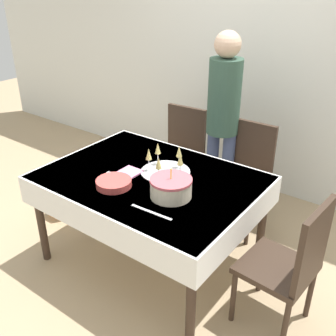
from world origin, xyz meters
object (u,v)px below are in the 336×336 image
at_px(person_standing, 223,111).
at_px(dining_chair_right_end, 291,263).
at_px(dining_chair_far_right, 245,173).
at_px(champagne_tray, 165,163).
at_px(plate_stack_main, 114,183).
at_px(birthday_cake, 171,187).
at_px(dining_chair_far_left, 180,153).
at_px(gift_bag, 58,205).

bearing_deg(person_standing, dining_chair_right_end, -42.70).
distance_m(dining_chair_far_right, person_standing, 0.57).
height_order(champagne_tray, plate_stack_main, champagne_tray).
bearing_deg(dining_chair_right_end, birthday_cake, -171.19).
height_order(dining_chair_far_left, champagne_tray, dining_chair_far_left).
height_order(plate_stack_main, person_standing, person_standing).
bearing_deg(gift_bag, champagne_tray, 8.13).
height_order(dining_chair_right_end, gift_bag, dining_chair_right_end).
relative_size(plate_stack_main, person_standing, 0.15).
relative_size(dining_chair_far_right, plate_stack_main, 3.85).
distance_m(champagne_tray, gift_bag, 1.35).
distance_m(dining_chair_far_right, dining_chair_right_end, 1.17).
bearing_deg(champagne_tray, gift_bag, -171.87).
bearing_deg(dining_chair_far_right, gift_bag, -147.12).
height_order(dining_chair_far_right, birthday_cake, birthday_cake).
height_order(person_standing, gift_bag, person_standing).
xyz_separation_m(champagne_tray, person_standing, (0.01, 0.82, 0.18)).
bearing_deg(gift_bag, dining_chair_far_left, 50.95).
height_order(champagne_tray, gift_bag, champagne_tray).
bearing_deg(gift_bag, person_standing, 40.50).
xyz_separation_m(dining_chair_right_end, birthday_cake, (-0.80, -0.12, 0.30)).
distance_m(dining_chair_far_left, plate_stack_main, 1.20).
bearing_deg(dining_chair_right_end, dining_chair_far_right, 129.95).
bearing_deg(person_standing, plate_stack_main, -97.95).
bearing_deg(champagne_tray, person_standing, 89.17).
bearing_deg(champagne_tray, dining_chair_right_end, -7.19).
height_order(dining_chair_right_end, plate_stack_main, dining_chair_right_end).
bearing_deg(champagne_tray, birthday_cake, -47.03).
xyz_separation_m(dining_chair_far_left, dining_chair_right_end, (1.43, -0.89, 0.00)).
bearing_deg(gift_bag, birthday_cake, -3.89).
height_order(dining_chair_far_right, champagne_tray, dining_chair_far_right).
distance_m(dining_chair_right_end, gift_bag, 2.22).
bearing_deg(dining_chair_right_end, champagne_tray, 172.81).
relative_size(dining_chair_far_left, gift_bag, 3.96).
distance_m(dining_chair_right_end, plate_stack_main, 1.25).
relative_size(dining_chair_far_left, person_standing, 0.57).
bearing_deg(dining_chair_far_left, gift_bag, -129.05).
bearing_deg(plate_stack_main, dining_chair_far_right, 68.57).
bearing_deg(gift_bag, dining_chair_far_right, 32.88).
distance_m(plate_stack_main, person_standing, 1.23).
distance_m(birthday_cake, gift_bag, 1.55).
bearing_deg(champagne_tray, plate_stack_main, -112.26).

